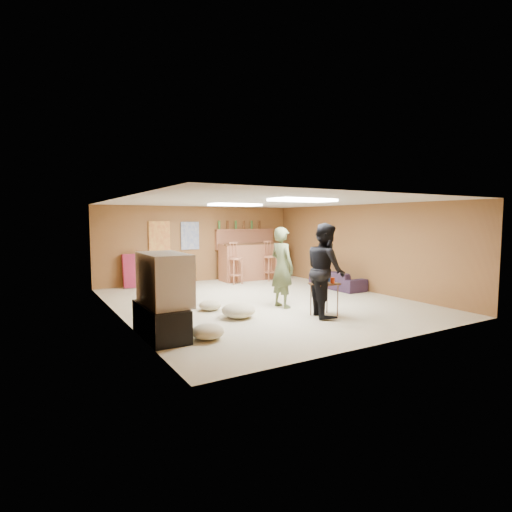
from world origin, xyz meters
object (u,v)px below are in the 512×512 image
tv_body (164,279)px  bar_counter (252,261)px  sofa (337,280)px  tray_table (324,299)px  person_olive (282,267)px  person_black (326,270)px

tv_body → bar_counter: 6.09m
sofa → tray_table: (-2.27, -2.16, 0.08)m
tv_body → sofa: tv_body is taller
sofa → bar_counter: bearing=23.9°
person_olive → tray_table: 1.18m
tv_body → tray_table: (3.00, -0.23, -0.59)m
person_olive → tray_table: size_ratio=2.65×
person_black → sofa: 3.22m
bar_counter → sofa: bar_counter is taller
tv_body → sofa: size_ratio=0.68×
bar_counter → person_olive: person_olive is taller
tv_body → bar_counter: (4.15, 4.45, -0.35)m
tray_table → sofa: bearing=43.6°
person_olive → person_black: person_black is taller
tray_table → bar_counter: bearing=76.3°
bar_counter → sofa: size_ratio=1.24×
person_olive → sofa: 2.84m
person_olive → sofa: bearing=-72.9°
person_olive → tray_table: person_olive is taller
tv_body → person_black: (3.00, -0.26, -0.02)m
bar_counter → person_black: person_black is taller
tv_body → person_olive: size_ratio=0.66×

